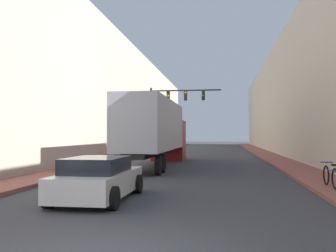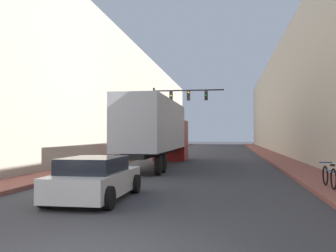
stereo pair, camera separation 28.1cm
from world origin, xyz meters
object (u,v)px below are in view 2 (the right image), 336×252
Objects in this scene: sedan_car at (95,179)px; traffic_signal_gantry at (173,107)px; parked_bicycle at (329,177)px; semi_truck at (158,130)px.

traffic_signal_gantry is at bearing 92.94° from sedan_car.
traffic_signal_gantry is at bearing 112.27° from parked_bicycle.
parked_bicycle is (7.96, -9.67, -1.75)m from semi_truck.
traffic_signal_gantry reaches higher than semi_truck.
semi_truck is 12.65m from sedan_car.
semi_truck is at bearing 91.82° from sedan_car.
sedan_car is at bearing -88.18° from semi_truck.
traffic_signal_gantry reaches higher than sedan_car.
sedan_car is at bearing -87.06° from traffic_signal_gantry.
semi_truck is 1.96× the size of traffic_signal_gantry.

